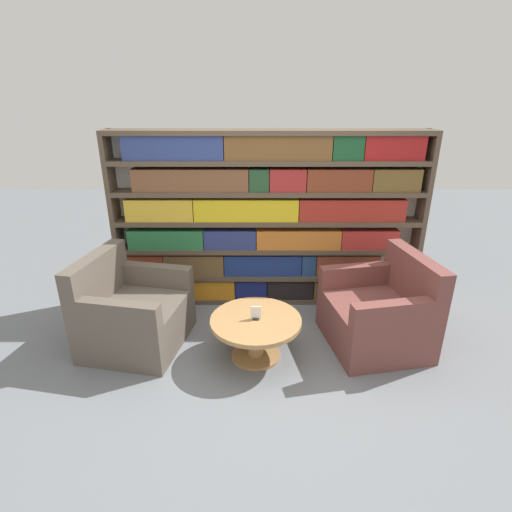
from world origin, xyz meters
The scene contains 6 objects.
ground_plane centered at (0.00, 0.00, 0.00)m, with size 14.00×14.00×0.00m, color slate.
bookshelf centered at (0.00, 1.25, 0.96)m, with size 3.35×0.30×1.91m.
armchair_left centered at (-1.30, 0.36, 0.31)m, with size 1.00×1.04×0.89m.
armchair_right centered at (1.04, 0.36, 0.31)m, with size 0.99×1.03×0.89m.
coffee_table centered at (-0.13, 0.13, 0.29)m, with size 0.81×0.81×0.40m.
table_sign centered at (-0.13, 0.13, 0.45)m, with size 0.09×0.06×0.12m.
Camera 1 is at (-0.13, -2.93, 2.26)m, focal length 28.00 mm.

